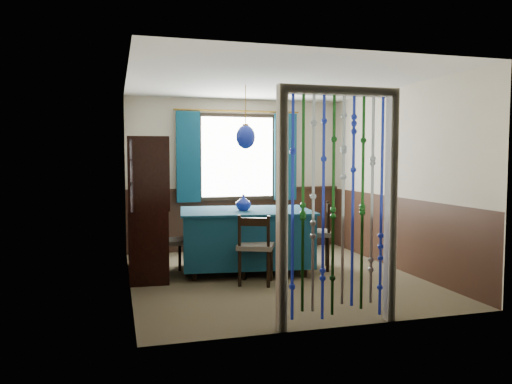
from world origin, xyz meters
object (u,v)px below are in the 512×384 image
object	(u,v)px
chair_far	(239,232)
vase_sideboard	(151,197)
bowl_shelf	(154,180)
dining_table	(246,236)
sideboard	(148,227)
chair_right	(317,233)
chair_near	(255,247)
chair_left	(170,242)
vase_table	(243,203)
pendant_lamp	(246,137)

from	to	relation	value
chair_far	vase_sideboard	distance (m)	1.44
bowl_shelf	vase_sideboard	bearing A→B (deg)	90.00
dining_table	sideboard	world-z (taller)	sideboard
sideboard	chair_right	bearing A→B (deg)	-4.18
chair_near	chair_far	bearing A→B (deg)	107.38
chair_left	vase_sideboard	size ratio (longest dim) A/B	4.11
chair_near	vase_table	distance (m)	0.80
sideboard	bowl_shelf	xyz separation A→B (m)	(0.06, -0.28, 0.64)
chair_near	sideboard	bearing A→B (deg)	166.39
chair_right	vase_table	world-z (taller)	vase_table
chair_left	chair_right	size ratio (longest dim) A/B	0.88
chair_right	vase_table	xyz separation A→B (m)	(-1.04, 0.04, 0.44)
sideboard	pendant_lamp	size ratio (longest dim) A/B	2.13
bowl_shelf	vase_sideboard	distance (m)	0.65
chair_left	vase_table	size ratio (longest dim) A/B	4.18
chair_far	pendant_lamp	world-z (taller)	pendant_lamp
sideboard	vase_table	xyz separation A→B (m)	(1.23, -0.28, 0.32)
sideboard	pendant_lamp	bearing A→B (deg)	-5.61
vase_table	vase_sideboard	distance (m)	1.32
sideboard	bowl_shelf	distance (m)	0.70
bowl_shelf	vase_sideboard	world-z (taller)	bowl_shelf
vase_sideboard	chair_near	bearing A→B (deg)	-46.86
pendant_lamp	chair_far	bearing A→B (deg)	82.96
chair_left	chair_right	world-z (taller)	chair_right
dining_table	bowl_shelf	distance (m)	1.45
dining_table	chair_left	world-z (taller)	dining_table
chair_right	vase_table	distance (m)	1.13
pendant_lamp	vase_table	size ratio (longest dim) A/B	4.33
dining_table	vase_table	world-z (taller)	vase_table
pendant_lamp	vase_table	distance (m)	0.89
pendant_lamp	chair_right	bearing A→B (deg)	-6.12
dining_table	bowl_shelf	xyz separation A→B (m)	(-1.22, -0.07, 0.77)
chair_left	vase_table	world-z (taller)	vase_table
chair_near	chair_right	world-z (taller)	chair_right
dining_table	pendant_lamp	distance (m)	1.34
chair_near	chair_far	size ratio (longest dim) A/B	1.06
chair_near	pendant_lamp	size ratio (longest dim) A/B	1.02
dining_table	bowl_shelf	size ratio (longest dim) A/B	8.64
chair_far	chair_left	world-z (taller)	chair_left
dining_table	chair_left	size ratio (longest dim) A/B	2.31
chair_left	sideboard	world-z (taller)	sideboard
chair_near	vase_sideboard	xyz separation A→B (m)	(-1.16, 1.24, 0.54)
vase_table	vase_sideboard	xyz separation A→B (m)	(-1.17, 0.60, 0.06)
chair_right	vase_sideboard	world-z (taller)	vase_sideboard
dining_table	chair_far	xyz separation A→B (m)	(0.09, 0.72, -0.05)
pendant_lamp	sideboard	bearing A→B (deg)	170.59
vase_table	dining_table	bearing A→B (deg)	54.64
chair_right	vase_sideboard	distance (m)	2.36
chair_right	sideboard	bearing A→B (deg)	103.61
pendant_lamp	bowl_shelf	xyz separation A→B (m)	(-1.22, -0.07, -0.56)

